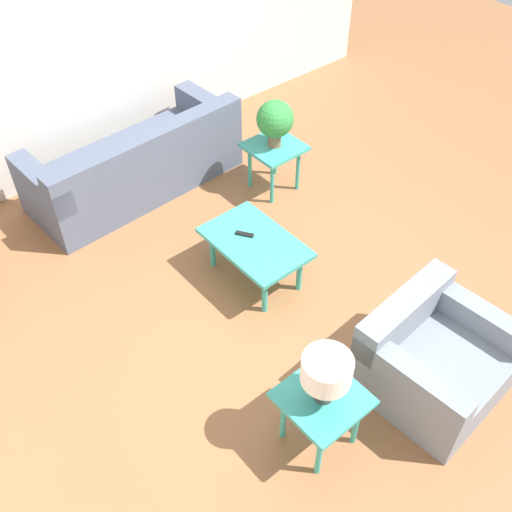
# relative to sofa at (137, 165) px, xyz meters

# --- Properties ---
(ground_plane) EXTENTS (14.00, 14.00, 0.00)m
(ground_plane) POSITION_rel_sofa_xyz_m (-2.26, -0.31, -0.30)
(ground_plane) COLOR #8E5B38
(wall_right) EXTENTS (0.12, 7.20, 2.70)m
(wall_right) POSITION_rel_sofa_xyz_m (0.80, -0.31, 1.05)
(wall_right) COLOR silver
(wall_right) RESTS_ON ground_plane
(sofa) EXTENTS (1.00, 2.23, 0.80)m
(sofa) POSITION_rel_sofa_xyz_m (0.00, 0.00, 0.00)
(sofa) COLOR #4C566B
(sofa) RESTS_ON ground_plane
(armchair) EXTENTS (0.96, 1.03, 0.72)m
(armchair) POSITION_rel_sofa_xyz_m (-3.48, -0.37, -0.01)
(armchair) COLOR slate
(armchair) RESTS_ON ground_plane
(coffee_table) EXTENTS (0.92, 0.59, 0.43)m
(coffee_table) POSITION_rel_sofa_xyz_m (-1.78, -0.09, 0.08)
(coffee_table) COLOR teal
(coffee_table) RESTS_ON ground_plane
(side_table_plant) EXTENTS (0.52, 0.52, 0.53)m
(side_table_plant) POSITION_rel_sofa_xyz_m (-0.89, -1.09, 0.15)
(side_table_plant) COLOR teal
(side_table_plant) RESTS_ON ground_plane
(side_table_lamp) EXTENTS (0.52, 0.52, 0.53)m
(side_table_lamp) POSITION_rel_sofa_xyz_m (-3.30, 0.60, 0.15)
(side_table_lamp) COLOR teal
(side_table_lamp) RESTS_ON ground_plane
(potted_plant) EXTENTS (0.37, 0.37, 0.49)m
(potted_plant) POSITION_rel_sofa_xyz_m (-0.89, -1.09, 0.52)
(potted_plant) COLOR brown
(potted_plant) RESTS_ON side_table_plant
(table_lamp) EXTENTS (0.33, 0.33, 0.40)m
(table_lamp) POSITION_rel_sofa_xyz_m (-3.30, 0.60, 0.50)
(table_lamp) COLOR #333333
(table_lamp) RESTS_ON side_table_lamp
(remote_control) EXTENTS (0.16, 0.12, 0.02)m
(remote_control) POSITION_rel_sofa_xyz_m (-1.66, -0.07, 0.14)
(remote_control) COLOR black
(remote_control) RESTS_ON coffee_table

